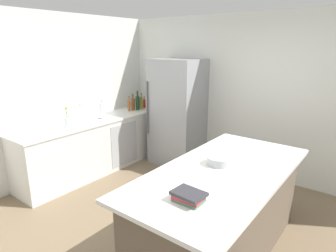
% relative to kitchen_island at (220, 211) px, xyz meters
% --- Properties ---
extents(ground_plane, '(7.20, 7.20, 0.00)m').
position_rel_kitchen_island_xyz_m(ground_plane, '(-0.59, -0.15, -0.47)').
color(ground_plane, '#7A664C').
extents(wall_rear, '(6.00, 0.10, 2.60)m').
position_rel_kitchen_island_xyz_m(wall_rear, '(-0.59, 2.10, 0.83)').
color(wall_rear, silver).
rests_on(wall_rear, ground_plane).
extents(wall_left, '(0.10, 6.00, 2.60)m').
position_rel_kitchen_island_xyz_m(wall_left, '(-3.04, -0.15, 0.83)').
color(wall_left, silver).
rests_on(wall_left, ground_plane).
extents(counter_run_left, '(0.67, 2.78, 0.91)m').
position_rel_kitchen_island_xyz_m(counter_run_left, '(-2.67, 0.58, -0.01)').
color(counter_run_left, silver).
rests_on(counter_run_left, ground_plane).
extents(kitchen_island, '(1.08, 2.25, 0.92)m').
position_rel_kitchen_island_xyz_m(kitchen_island, '(0.00, 0.00, 0.00)').
color(kitchen_island, brown).
rests_on(kitchen_island, ground_plane).
extents(refrigerator, '(0.85, 0.73, 1.88)m').
position_rel_kitchen_island_xyz_m(refrigerator, '(-1.77, 1.70, 0.47)').
color(refrigerator, '#93969B').
rests_on(refrigerator, ground_plane).
extents(sink_faucet, '(0.15, 0.05, 0.30)m').
position_rel_kitchen_island_xyz_m(sink_faucet, '(-2.71, 0.33, 0.60)').
color(sink_faucet, silver).
rests_on(sink_faucet, counter_run_left).
extents(flower_vase, '(0.10, 0.10, 0.31)m').
position_rel_kitchen_island_xyz_m(flower_vase, '(-2.63, 0.03, 0.53)').
color(flower_vase, silver).
rests_on(flower_vase, counter_run_left).
extents(paper_towel_roll, '(0.14, 0.14, 0.31)m').
position_rel_kitchen_island_xyz_m(paper_towel_roll, '(-2.61, 0.69, 0.57)').
color(paper_towel_roll, gray).
rests_on(paper_towel_roll, counter_run_left).
extents(syrup_bottle, '(0.07, 0.07, 0.27)m').
position_rel_kitchen_island_xyz_m(syrup_bottle, '(-2.59, 1.85, 0.55)').
color(syrup_bottle, '#5B3319').
rests_on(syrup_bottle, counter_run_left).
extents(hot_sauce_bottle, '(0.05, 0.05, 0.23)m').
position_rel_kitchen_island_xyz_m(hot_sauce_bottle, '(-2.61, 1.76, 0.53)').
color(hot_sauce_bottle, red).
rests_on(hot_sauce_bottle, counter_run_left).
extents(olive_oil_bottle, '(0.06, 0.06, 0.30)m').
position_rel_kitchen_island_xyz_m(olive_oil_bottle, '(-2.61, 1.67, 0.56)').
color(olive_oil_bottle, olive).
rests_on(olive_oil_bottle, counter_run_left).
extents(wine_bottle, '(0.07, 0.07, 0.36)m').
position_rel_kitchen_island_xyz_m(wine_bottle, '(-2.61, 1.56, 0.58)').
color(wine_bottle, '#19381E').
rests_on(wine_bottle, counter_run_left).
extents(whiskey_bottle, '(0.07, 0.07, 0.31)m').
position_rel_kitchen_island_xyz_m(whiskey_bottle, '(-2.65, 1.48, 0.56)').
color(whiskey_bottle, brown).
rests_on(whiskey_bottle, counter_run_left).
extents(vinegar_bottle, '(0.05, 0.05, 0.28)m').
position_rel_kitchen_island_xyz_m(vinegar_bottle, '(-2.66, 1.38, 0.55)').
color(vinegar_bottle, '#994C23').
rests_on(vinegar_bottle, counter_run_left).
extents(cookbook_stack, '(0.26, 0.20, 0.08)m').
position_rel_kitchen_island_xyz_m(cookbook_stack, '(0.06, -0.70, 0.50)').
color(cookbook_stack, '#4C7F60').
rests_on(cookbook_stack, kitchen_island).
extents(mixing_bowl, '(0.26, 0.26, 0.08)m').
position_rel_kitchen_island_xyz_m(mixing_bowl, '(-0.09, 0.11, 0.50)').
color(mixing_bowl, '#B2B5BA').
rests_on(mixing_bowl, kitchen_island).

